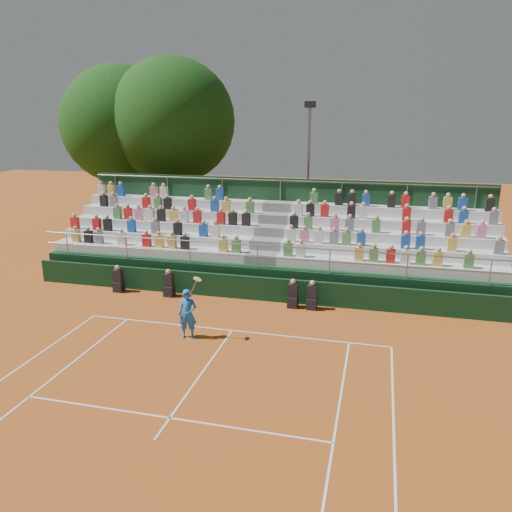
% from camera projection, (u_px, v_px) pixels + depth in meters
% --- Properties ---
extents(ground, '(90.00, 90.00, 0.00)m').
position_uv_depth(ground, '(232.00, 331.00, 17.73)').
color(ground, '#AC531C').
rests_on(ground, ground).
extents(courtside_wall, '(20.00, 0.15, 1.00)m').
position_uv_depth(courtside_wall, '(254.00, 288.00, 20.58)').
color(courtside_wall, black).
rests_on(courtside_wall, ground).
extents(line_officials, '(8.81, 0.40, 1.19)m').
position_uv_depth(line_officials, '(220.00, 290.00, 20.48)').
color(line_officials, black).
rests_on(line_officials, ground).
extents(grandstand, '(20.00, 5.20, 4.40)m').
position_uv_depth(grandstand, '(271.00, 254.00, 23.44)').
color(grandstand, black).
rests_on(grandstand, ground).
extents(tennis_player, '(0.88, 0.53, 2.22)m').
position_uv_depth(tennis_player, '(188.00, 314.00, 16.95)').
color(tennis_player, blue).
rests_on(tennis_player, ground).
extents(tree_west, '(7.19, 7.19, 10.40)m').
position_uv_depth(tree_west, '(120.00, 125.00, 30.82)').
color(tree_west, '#3A2715').
rests_on(tree_west, ground).
extents(tree_east, '(7.38, 7.38, 10.75)m').
position_uv_depth(tree_east, '(173.00, 121.00, 29.65)').
color(tree_east, '#3A2715').
rests_on(tree_east, ground).
extents(floodlight_mast, '(0.60, 0.25, 8.13)m').
position_uv_depth(floodlight_mast, '(308.00, 164.00, 28.12)').
color(floodlight_mast, gray).
rests_on(floodlight_mast, ground).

